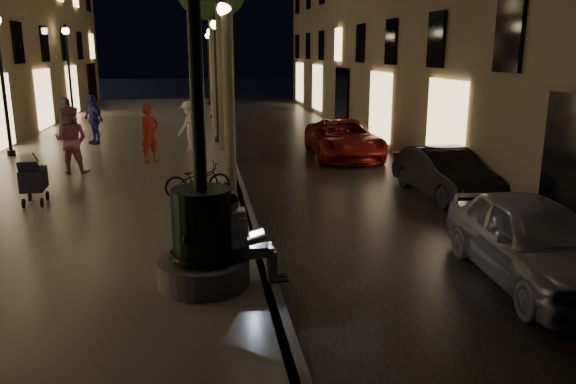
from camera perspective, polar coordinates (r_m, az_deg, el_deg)
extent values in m
plane|color=black|center=(21.45, -6.16, 4.17)|extent=(120.00, 120.00, 0.00)
cube|color=black|center=(21.79, 1.76, 4.43)|extent=(6.00, 45.00, 0.02)
cube|color=slate|center=(21.63, -16.84, 4.00)|extent=(8.00, 45.00, 0.20)
cube|color=#59595B|center=(21.44, -6.17, 4.44)|extent=(0.25, 45.00, 0.20)
cylinder|color=#59595B|center=(8.75, -8.53, -7.99)|extent=(1.40, 1.40, 0.40)
cylinder|color=black|center=(8.50, -8.71, -3.30)|extent=(0.90, 0.90, 1.10)
torus|color=black|center=(8.64, -8.60, -6.15)|extent=(1.04, 1.04, 0.10)
torus|color=black|center=(8.39, -8.82, -0.69)|extent=(0.89, 0.89, 0.09)
cylinder|color=black|center=(8.12, -9.29, 11.34)|extent=(0.20, 0.20, 3.20)
cube|color=tan|center=(8.66, -4.94, -6.02)|extent=(0.39, 0.26, 0.19)
cube|color=white|center=(8.53, -5.43, -3.74)|extent=(0.48, 0.28, 0.61)
sphere|color=tan|center=(8.42, -5.71, -1.18)|extent=(0.23, 0.23, 0.23)
sphere|color=black|center=(8.41, -5.79, -0.90)|extent=(0.23, 0.23, 0.23)
cube|color=tan|center=(8.59, -3.17, -6.16)|extent=(0.49, 0.14, 0.15)
cube|color=tan|center=(8.77, -3.30, -5.73)|extent=(0.49, 0.14, 0.15)
cube|color=tan|center=(8.70, -1.59, -7.62)|extent=(0.14, 0.13, 0.50)
cube|color=tan|center=(8.88, -1.75, -7.16)|extent=(0.14, 0.13, 0.50)
cube|color=black|center=(8.80, -0.88, -8.99)|extent=(0.28, 0.11, 0.03)
cube|color=black|center=(8.98, -1.05, -8.51)|extent=(0.28, 0.11, 0.03)
cube|color=black|center=(8.65, -3.10, -5.40)|extent=(0.26, 0.35, 0.02)
cube|color=black|center=(8.60, -4.26, -4.71)|extent=(0.09, 0.35, 0.23)
cube|color=#B2D3FE|center=(8.60, -4.15, -4.71)|extent=(0.07, 0.32, 0.20)
cylinder|color=#6B604C|center=(14.17, -6.04, 10.11)|extent=(0.28, 0.28, 5.00)
cylinder|color=#6B604C|center=(20.15, -6.80, 11.39)|extent=(0.28, 0.28, 5.10)
cylinder|color=#6B604C|center=(26.14, -7.55, 11.75)|extent=(0.28, 0.28, 4.90)
cylinder|color=#6B604C|center=(32.14, -7.70, 12.43)|extent=(0.28, 0.28, 5.20)
cylinder|color=black|center=(14.53, -5.99, 0.62)|extent=(0.28, 0.28, 0.20)
cylinder|color=black|center=(14.19, -6.21, 8.89)|extent=(0.12, 0.12, 4.40)
sphere|color=#FFD88C|center=(14.17, -6.46, 17.99)|extent=(0.36, 0.36, 0.36)
cylinder|color=black|center=(22.38, -7.08, 5.34)|extent=(0.28, 0.28, 0.20)
cylinder|color=black|center=(22.16, -7.25, 10.71)|extent=(0.12, 0.12, 4.40)
sphere|color=#FFD88C|center=(22.15, -7.43, 16.53)|extent=(0.36, 0.36, 0.36)
cone|color=black|center=(22.16, -7.45, 17.17)|extent=(0.30, 0.30, 0.22)
cylinder|color=black|center=(30.31, -7.61, 7.59)|extent=(0.28, 0.28, 0.20)
cylinder|color=black|center=(30.15, -7.74, 11.56)|extent=(0.12, 0.12, 4.40)
sphere|color=#FFD88C|center=(30.14, -7.88, 15.84)|extent=(0.36, 0.36, 0.36)
cone|color=black|center=(30.15, -7.90, 16.31)|extent=(0.30, 0.30, 0.22)
cylinder|color=black|center=(38.27, -7.92, 8.91)|extent=(0.28, 0.28, 0.20)
cylinder|color=black|center=(38.14, -8.03, 12.06)|extent=(0.12, 0.12, 4.40)
sphere|color=#FFD88C|center=(38.13, -8.14, 15.44)|extent=(0.36, 0.36, 0.36)
cone|color=black|center=(38.14, -8.16, 15.81)|extent=(0.30, 0.30, 0.22)
cylinder|color=black|center=(21.39, -26.29, 3.58)|extent=(0.28, 0.28, 0.20)
cylinder|color=black|center=(21.16, -26.91, 9.17)|extent=(0.12, 0.12, 4.40)
cylinder|color=black|center=(30.98, -20.94, 6.93)|extent=(0.28, 0.28, 0.20)
cylinder|color=black|center=(30.82, -21.29, 10.80)|extent=(0.12, 0.12, 4.40)
sphere|color=#FFD88C|center=(30.81, -21.67, 14.97)|extent=(0.36, 0.36, 0.36)
cone|color=black|center=(30.82, -21.72, 15.43)|extent=(0.30, 0.30, 0.22)
cube|color=black|center=(14.24, -24.44, 1.20)|extent=(0.54, 0.84, 0.49)
cube|color=black|center=(13.82, -24.89, 2.18)|extent=(0.45, 0.21, 0.32)
cylinder|color=black|center=(14.08, -25.28, -1.07)|extent=(0.06, 0.22, 0.22)
cylinder|color=black|center=(14.00, -23.72, -1.00)|extent=(0.06, 0.22, 0.22)
cylinder|color=black|center=(14.70, -24.74, -0.42)|extent=(0.06, 0.22, 0.22)
cylinder|color=black|center=(14.62, -23.25, -0.35)|extent=(0.06, 0.22, 0.22)
cylinder|color=black|center=(14.58, -24.27, 3.24)|extent=(0.06, 0.49, 0.30)
imported|color=#A6A9AD|center=(9.90, 23.64, -4.55)|extent=(1.96, 4.23, 1.40)
imported|color=black|center=(14.97, 15.69, 1.85)|extent=(1.59, 3.89, 1.25)
imported|color=maroon|center=(19.98, 5.67, 5.39)|extent=(2.42, 4.90, 1.34)
imported|color=#AD2F22|center=(18.40, -13.87, 5.78)|extent=(0.80, 0.79, 1.87)
imported|color=#C16685|center=(17.43, -21.15, 4.94)|extent=(1.08, 0.91, 1.96)
imported|color=white|center=(20.49, -9.92, 6.65)|extent=(1.25, 1.29, 1.77)
imported|color=navy|center=(22.87, -19.16, 6.99)|extent=(1.08, 1.14, 1.89)
imported|color=#303034|center=(24.78, -21.67, 7.03)|extent=(0.78, 0.95, 1.68)
imported|color=black|center=(13.88, -9.17, 1.26)|extent=(1.70, 0.86, 0.85)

